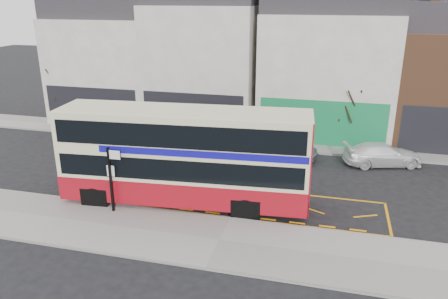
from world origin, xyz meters
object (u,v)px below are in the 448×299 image
(bus_stop_post, at_px, (112,174))
(street_tree_right, at_px, (351,96))
(car_silver, at_px, (120,129))
(street_tree_left, at_px, (56,75))
(car_white, at_px, (383,154))
(double_decker_bus, at_px, (185,156))
(car_grey, at_px, (284,148))

(bus_stop_post, relative_size, street_tree_right, 0.61)
(street_tree_right, bearing_deg, car_silver, -171.78)
(street_tree_left, xyz_separation_m, street_tree_right, (21.96, -0.31, -0.39))
(street_tree_left, bearing_deg, car_white, -7.70)
(car_silver, distance_m, street_tree_left, 7.58)
(bus_stop_post, xyz_separation_m, car_white, (12.64, 9.67, -1.36))
(double_decker_bus, bearing_deg, street_tree_left, 137.68)
(car_silver, bearing_deg, double_decker_bus, -135.71)
(car_silver, distance_m, street_tree_right, 15.99)
(car_silver, relative_size, street_tree_right, 0.79)
(double_decker_bus, bearing_deg, car_silver, 128.39)
(double_decker_bus, relative_size, bus_stop_post, 3.82)
(car_silver, distance_m, car_white, 17.65)
(double_decker_bus, distance_m, bus_stop_post, 3.49)
(car_grey, height_order, street_tree_right, street_tree_right)
(car_grey, bearing_deg, double_decker_bus, 168.24)
(car_white, distance_m, street_tree_left, 24.45)
(double_decker_bus, xyz_separation_m, car_grey, (3.85, 7.44, -1.81))
(car_silver, height_order, street_tree_left, street_tree_left)
(street_tree_left, bearing_deg, street_tree_right, -0.81)
(street_tree_left, bearing_deg, car_grey, -11.19)
(double_decker_bus, relative_size, car_silver, 2.95)
(double_decker_bus, height_order, car_white, double_decker_bus)
(car_white, distance_m, street_tree_right, 4.57)
(bus_stop_post, bearing_deg, street_tree_left, 130.99)
(car_grey, xyz_separation_m, car_white, (5.89, 0.34, -0.00))
(double_decker_bus, relative_size, car_grey, 2.96)
(car_silver, xyz_separation_m, car_grey, (11.75, -1.02, -0.02))
(bus_stop_post, xyz_separation_m, street_tree_left, (-11.38, 12.92, 1.85))
(car_silver, relative_size, car_white, 0.89)
(car_grey, height_order, car_white, car_grey)
(bus_stop_post, relative_size, street_tree_left, 0.55)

